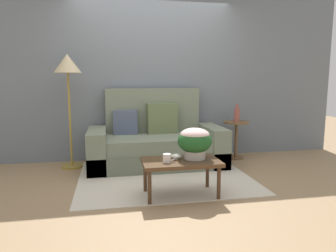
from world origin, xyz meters
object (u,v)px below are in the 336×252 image
side_table (236,133)px  coffee_mug (167,158)px  couch (156,143)px  table_vase (237,114)px  floor_lamp (68,72)px  snack_bowl (176,156)px  coffee_table (181,164)px  potted_plant (195,141)px

side_table → coffee_mug: size_ratio=4.65×
couch → side_table: couch is taller
couch → coffee_mug: 1.40m
coffee_mug → table_vase: size_ratio=0.46×
floor_lamp → coffee_mug: 2.08m
side_table → table_vase: table_vase is taller
floor_lamp → snack_bowl: size_ratio=13.63×
snack_bowl → coffee_table: bearing=-50.3°
coffee_table → coffee_mug: size_ratio=6.42×
coffee_table → floor_lamp: (-1.31, 1.40, 1.02)m
coffee_table → snack_bowl: (-0.04, 0.05, 0.08)m
potted_plant → coffee_mug: 0.38m
floor_lamp → coffee_mug: bearing=-51.8°
coffee_mug → couch: bearing=86.4°
side_table → snack_bowl: bearing=-133.1°
floor_lamp → coffee_table: bearing=-46.9°
potted_plant → snack_bowl: size_ratio=3.17×
coffee_table → coffee_mug: coffee_mug is taller
snack_bowl → potted_plant: bearing=-2.7°
potted_plant → coffee_mug: bearing=-163.1°
side_table → potted_plant: bearing=-128.1°
floor_lamp → table_vase: 2.66m
couch → floor_lamp: 1.63m
couch → floor_lamp: size_ratio=1.22×
floor_lamp → coffee_mug: floor_lamp is taller
floor_lamp → table_vase: floor_lamp is taller
side_table → coffee_mug: 2.07m
couch → side_table: (1.34, 0.11, 0.09)m
couch → side_table: 1.35m
side_table → floor_lamp: (-2.57, -0.04, 0.96)m
potted_plant → table_vase: 1.78m
coffee_table → snack_bowl: size_ratio=7.05×
coffee_table → potted_plant: 0.30m
couch → potted_plant: (0.24, -1.29, 0.28)m
floor_lamp → potted_plant: bearing=-42.7°
coffee_mug → table_vase: (1.42, 1.50, 0.28)m
side_table → table_vase: 0.31m
potted_plant → couch: bearing=100.6°
coffee_table → floor_lamp: bearing=133.1°
coffee_mug → snack_bowl: size_ratio=1.10×
side_table → coffee_mug: side_table is taller
coffee_table → snack_bowl: 0.10m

